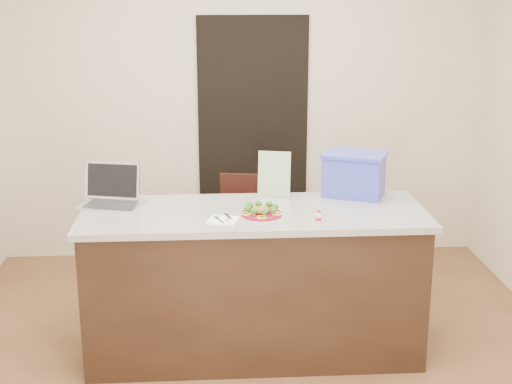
{
  "coord_description": "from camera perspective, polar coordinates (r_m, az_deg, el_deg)",
  "views": [
    {
      "loc": [
        -0.25,
        -3.8,
        2.19
      ],
      "look_at": [
        0.01,
        0.2,
        1.05
      ],
      "focal_mm": 50.0,
      "sensor_mm": 36.0,
      "label": 1
    }
  ],
  "objects": [
    {
      "name": "plate",
      "position": [
        4.17,
        0.45,
        -1.75
      ],
      "size": [
        0.24,
        0.24,
        0.02
      ],
      "rotation": [
        0.0,
        0.0,
        0.02
      ],
      "color": "maroon",
      "rests_on": "island"
    },
    {
      "name": "napkin",
      "position": [
        4.08,
        -2.67,
        -2.25
      ],
      "size": [
        0.2,
        0.2,
        0.01
      ],
      "primitive_type": "cube",
      "rotation": [
        0.0,
        0.0,
        -0.3
      ],
      "color": "white",
      "rests_on": "island"
    },
    {
      "name": "blue_box",
      "position": [
        4.58,
        7.84,
        1.43
      ],
      "size": [
        0.46,
        0.4,
        0.28
      ],
      "rotation": [
        0.0,
        0.0,
        -0.4
      ],
      "color": "#323EB7",
      "rests_on": "island"
    },
    {
      "name": "chair",
      "position": [
        5.21,
        -0.64,
        -2.95
      ],
      "size": [
        0.46,
        0.47,
        0.9
      ],
      "rotation": [
        0.0,
        0.0,
        -0.18
      ],
      "color": "black",
      "rests_on": "ground"
    },
    {
      "name": "laptop",
      "position": [
        4.46,
        -11.49,
        -0.1
      ],
      "size": [
        0.4,
        0.35,
        0.25
      ],
      "rotation": [
        0.0,
        0.0,
        -0.24
      ],
      "color": "silver",
      "rests_on": "island"
    },
    {
      "name": "ground",
      "position": [
        4.4,
        0.03,
        -14.02
      ],
      "size": [
        4.0,
        4.0,
        0.0
      ],
      "primitive_type": "plane",
      "color": "brown",
      "rests_on": "ground"
    },
    {
      "name": "meatballs",
      "position": [
        4.16,
        0.43,
        -1.44
      ],
      "size": [
        0.09,
        0.09,
        0.04
      ],
      "color": "olive",
      "rests_on": "plate"
    },
    {
      "name": "pepper_rings",
      "position": [
        4.16,
        0.45,
        -1.64
      ],
      "size": [
        0.23,
        0.23,
        0.01
      ],
      "color": "yellow",
      "rests_on": "plate"
    },
    {
      "name": "fork",
      "position": [
        4.08,
        -2.96,
        -2.14
      ],
      "size": [
        0.06,
        0.15,
        0.0
      ],
      "rotation": [
        0.0,
        0.0,
        0.42
      ],
      "color": "silver",
      "rests_on": "napkin"
    },
    {
      "name": "broccoli",
      "position": [
        4.16,
        0.45,
        -1.26
      ],
      "size": [
        0.2,
        0.2,
        0.04
      ],
      "color": "#1F4A13",
      "rests_on": "plate"
    },
    {
      "name": "room_shell",
      "position": [
        3.85,
        0.04,
        7.35
      ],
      "size": [
        4.0,
        4.0,
        4.0
      ],
      "color": "white",
      "rests_on": "ground"
    },
    {
      "name": "yogurt_bottle",
      "position": [
        4.04,
        5.03,
        -2.06
      ],
      "size": [
        0.03,
        0.03,
        0.07
      ],
      "rotation": [
        0.0,
        0.0,
        0.03
      ],
      "color": "beige",
      "rests_on": "island"
    },
    {
      "name": "knife",
      "position": [
        4.06,
        -2.25,
        -2.22
      ],
      "size": [
        0.05,
        0.19,
        0.01
      ],
      "rotation": [
        0.0,
        0.0,
        0.3
      ],
      "color": "silver",
      "rests_on": "napkin"
    },
    {
      "name": "island",
      "position": [
        4.41,
        -0.18,
        -7.19
      ],
      "size": [
        2.06,
        0.76,
        0.92
      ],
      "color": "black",
      "rests_on": "ground"
    },
    {
      "name": "doorway",
      "position": [
        5.91,
        -0.24,
        4.27
      ],
      "size": [
        0.9,
        0.02,
        2.0
      ],
      "primitive_type": "cube",
      "color": "black",
      "rests_on": "ground"
    },
    {
      "name": "leaflet",
      "position": [
        4.5,
        1.46,
        1.41
      ],
      "size": [
        0.21,
        0.09,
        0.29
      ],
      "primitive_type": "cube",
      "rotation": [
        -0.14,
        0.0,
        -0.22
      ],
      "color": "silver",
      "rests_on": "island"
    }
  ]
}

